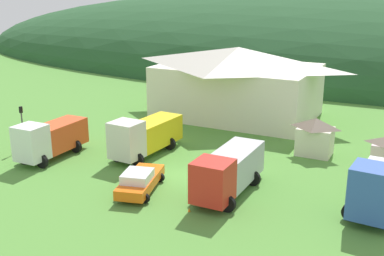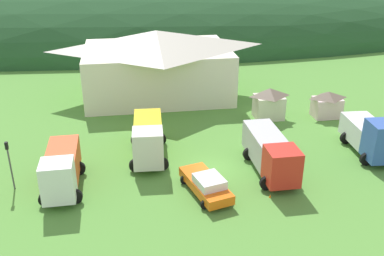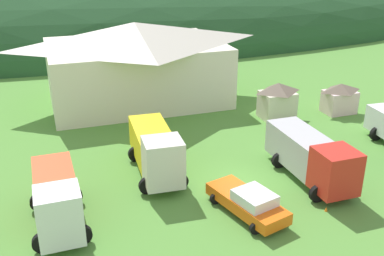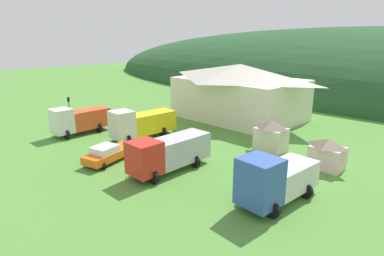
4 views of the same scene
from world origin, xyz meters
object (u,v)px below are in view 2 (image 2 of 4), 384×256
object	(u,v)px
service_pickup_orange	(206,184)
play_shed_pink	(327,104)
box_truck_blue	(372,136)
traffic_cone_near_pickup	(270,197)
depot_building	(157,63)
flatbed_truck_yellow	(148,138)
heavy_rig_white	(61,169)
crane_truck_red	(271,152)
traffic_light_west	(9,161)
play_shed_cream	(269,103)

from	to	relation	value
service_pickup_orange	play_shed_pink	bearing A→B (deg)	114.93
box_truck_blue	traffic_cone_near_pickup	distance (m)	11.84
depot_building	flatbed_truck_yellow	distance (m)	15.83
heavy_rig_white	box_truck_blue	bearing A→B (deg)	92.70
service_pickup_orange	traffic_cone_near_pickup	world-z (taller)	service_pickup_orange
service_pickup_orange	crane_truck_red	bearing A→B (deg)	98.20
flatbed_truck_yellow	depot_building	bearing A→B (deg)	175.59
depot_building	crane_truck_red	xyz separation A→B (m)	(7.20, -19.64, -2.16)
flatbed_truck_yellow	traffic_light_west	distance (m)	10.89
play_shed_pink	traffic_light_west	bearing A→B (deg)	-161.77
play_shed_pink	box_truck_blue	size ratio (longest dim) A/B	0.43
crane_truck_red	traffic_cone_near_pickup	world-z (taller)	crane_truck_red
traffic_cone_near_pickup	play_shed_cream	bearing A→B (deg)	72.46
heavy_rig_white	play_shed_cream	bearing A→B (deg)	118.55
play_shed_cream	crane_truck_red	xyz separation A→B (m)	(-3.43, -10.82, 0.10)
flatbed_truck_yellow	crane_truck_red	bearing A→B (deg)	69.81
heavy_rig_white	traffic_light_west	xyz separation A→B (m)	(-3.67, 0.65, 0.64)
play_shed_cream	traffic_cone_near_pickup	world-z (taller)	play_shed_cream
heavy_rig_white	traffic_cone_near_pickup	distance (m)	15.36
crane_truck_red	service_pickup_orange	xyz separation A→B (m)	(-5.61, -2.39, -0.93)
heavy_rig_white	flatbed_truck_yellow	size ratio (longest dim) A/B	0.87
traffic_cone_near_pickup	play_shed_pink	bearing A→B (deg)	52.40
depot_building	traffic_cone_near_pickup	size ratio (longest dim) A/B	31.49
depot_building	play_shed_pink	xyz separation A→B (m)	(16.66, -9.47, -2.50)
traffic_light_west	traffic_cone_near_pickup	xyz separation A→B (m)	(18.52, -4.16, -2.40)
box_truck_blue	traffic_light_west	bearing A→B (deg)	-84.40
play_shed_cream	crane_truck_red	world-z (taller)	crane_truck_red
service_pickup_orange	traffic_light_west	bearing A→B (deg)	-116.84
crane_truck_red	traffic_cone_near_pickup	xyz separation A→B (m)	(-1.13, -3.58, -1.76)
depot_building	traffic_light_west	bearing A→B (deg)	-123.15
play_shed_pink	service_pickup_orange	distance (m)	19.62
depot_building	box_truck_blue	bearing A→B (deg)	-47.54
traffic_cone_near_pickup	box_truck_blue	bearing A→B (deg)	25.53
traffic_light_west	traffic_cone_near_pickup	bearing A→B (deg)	-12.66
heavy_rig_white	traffic_light_west	world-z (taller)	traffic_light_west
heavy_rig_white	traffic_cone_near_pickup	xyz separation A→B (m)	(14.85, -3.51, -1.76)
flatbed_truck_yellow	traffic_cone_near_pickup	xyz separation A→B (m)	(8.23, -7.68, -1.80)
play_shed_cream	crane_truck_red	bearing A→B (deg)	-107.57
play_shed_cream	flatbed_truck_yellow	xyz separation A→B (m)	(-12.78, -6.72, 0.14)
traffic_light_west	depot_building	bearing A→B (deg)	56.85
play_shed_cream	flatbed_truck_yellow	size ratio (longest dim) A/B	0.41
flatbed_truck_yellow	service_pickup_orange	xyz separation A→B (m)	(3.75, -6.49, -0.97)
crane_truck_red	traffic_cone_near_pickup	bearing A→B (deg)	-17.54
play_shed_cream	play_shed_pink	world-z (taller)	play_shed_cream
flatbed_truck_yellow	box_truck_blue	distance (m)	18.97
depot_building	box_truck_blue	size ratio (longest dim) A/B	2.54
box_truck_blue	service_pickup_orange	distance (m)	15.56
box_truck_blue	service_pickup_orange	size ratio (longest dim) A/B	1.22
heavy_rig_white	service_pickup_orange	bearing A→B (deg)	76.62
play_shed_cream	traffic_cone_near_pickup	xyz separation A→B (m)	(-4.55, -14.40, -1.66)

